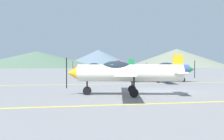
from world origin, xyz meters
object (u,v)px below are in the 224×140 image
object	(u,v)px
airplane_mid	(161,69)
car_sedan	(169,71)
airplane_near	(125,72)
airplane_back	(128,67)
airplane_far	(98,68)

from	to	relation	value
airplane_mid	car_sedan	xyz separation A→B (m)	(6.70, 13.09, -0.55)
airplane_near	airplane_back	bearing A→B (deg)	75.18
airplane_near	airplane_far	bearing A→B (deg)	86.94
car_sedan	airplane_far	bearing A→B (deg)	-169.06
airplane_near	car_sedan	xyz separation A→B (m)	(13.20, 23.48, -0.55)
airplane_near	airplane_mid	xyz separation A→B (m)	(6.50, 10.39, 0.00)
airplane_mid	car_sedan	bearing A→B (deg)	62.89
airplane_back	car_sedan	size ratio (longest dim) A/B	1.86
airplane_back	car_sedan	bearing A→B (deg)	-52.08
airplane_back	car_sedan	world-z (taller)	airplane_back
airplane_near	airplane_back	distance (m)	31.21
airplane_far	car_sedan	world-z (taller)	airplane_far
car_sedan	airplane_near	bearing A→B (deg)	-119.35
airplane_far	car_sedan	xyz separation A→B (m)	(12.07, 2.33, -0.55)
airplane_back	car_sedan	distance (m)	8.51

